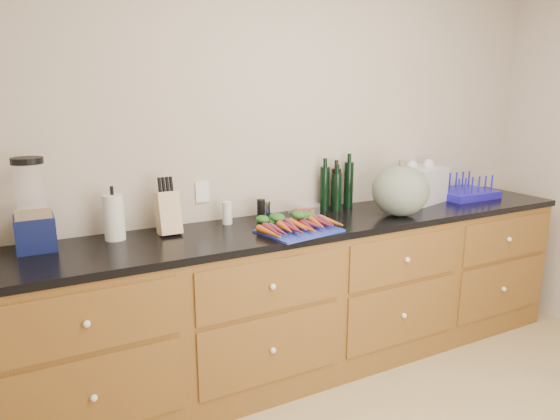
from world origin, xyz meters
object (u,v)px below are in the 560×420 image
cutting_board (299,231)px  dish_rack (463,192)px  knife_block (168,213)px  squash (400,191)px  paper_towel (114,217)px  blender_appliance (33,210)px  tomato_box (304,209)px  carrots (296,224)px

cutting_board → dish_rack: bearing=8.9°
dish_rack → knife_block: bearing=178.4°
squash → paper_towel: bearing=170.0°
cutting_board → blender_appliance: size_ratio=0.91×
squash → dish_rack: squash is taller
blender_appliance → tomato_box: size_ratio=2.86×
knife_block → dish_rack: 2.17m
squash → tomato_box: bearing=149.5°
paper_towel → knife_block: (0.28, -0.02, -0.00)m
tomato_box → dish_rack: size_ratio=0.38×
cutting_board → squash: 0.75m
carrots → squash: size_ratio=1.25×
squash → dish_rack: bearing=15.1°
squash → blender_appliance: (-2.03, 0.29, 0.04)m
blender_appliance → tomato_box: (1.52, 0.01, -0.16)m
blender_appliance → paper_towel: bearing=0.4°
squash → tomato_box: 0.61m
cutting_board → squash: bearing=2.2°
blender_appliance → tomato_box: blender_appliance is taller
carrots → cutting_board: bearing=-90.0°
knife_block → squash: bearing=-11.1°
cutting_board → knife_block: 0.72m
tomato_box → cutting_board: bearing=-124.2°
cutting_board → blender_appliance: 1.35m
squash → tomato_box: size_ratio=2.22×
cutting_board → tomato_box: bearing=55.8°
carrots → dish_rack: (1.53, 0.21, 0.01)m
dish_rack → paper_towel: bearing=178.1°
cutting_board → dish_rack: dish_rack is taller
tomato_box → blender_appliance: bearing=-179.5°
paper_towel → tomato_box: 1.15m
knife_block → tomato_box: size_ratio=1.45×
cutting_board → blender_appliance: (-1.30, 0.32, 0.19)m
blender_appliance → cutting_board: bearing=-13.8°
paper_towel → tomato_box: bearing=0.5°
carrots → blender_appliance: bearing=167.7°
cutting_board → knife_block: (-0.65, 0.30, 0.11)m
knife_block → dish_rack: size_ratio=0.55×
dish_rack → blender_appliance: bearing=178.4°
cutting_board → squash: squash is taller
blender_appliance → dish_rack: 2.83m
carrots → squash: 0.75m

